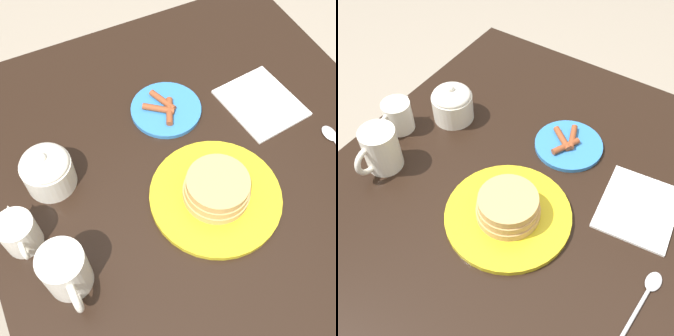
% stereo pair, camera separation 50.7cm
% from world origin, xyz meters
% --- Properties ---
extents(ground_plane, '(8.00, 8.00, 0.00)m').
position_xyz_m(ground_plane, '(0.00, 0.00, 0.00)').
color(ground_plane, gray).
extents(dining_table, '(1.14, 0.85, 0.73)m').
position_xyz_m(dining_table, '(0.00, 0.00, 0.60)').
color(dining_table, black).
rests_on(dining_table, ground_plane).
extents(pancake_plate, '(0.25, 0.25, 0.06)m').
position_xyz_m(pancake_plate, '(-0.02, -0.01, 0.75)').
color(pancake_plate, gold).
rests_on(pancake_plate, dining_table).
extents(side_plate_bacon, '(0.15, 0.15, 0.02)m').
position_xyz_m(side_plate_bacon, '(-0.26, -0.00, 0.73)').
color(side_plate_bacon, '#337AC6').
rests_on(side_plate_bacon, dining_table).
extents(coffee_mug, '(0.11, 0.08, 0.10)m').
position_xyz_m(coffee_mug, '(0.01, -0.31, 0.78)').
color(coffee_mug, silver).
rests_on(coffee_mug, dining_table).
extents(creamer_pitcher, '(0.10, 0.07, 0.08)m').
position_xyz_m(creamer_pitcher, '(-0.10, -0.36, 0.77)').
color(creamer_pitcher, silver).
rests_on(creamer_pitcher, dining_table).
extents(sugar_bowl, '(0.10, 0.10, 0.09)m').
position_xyz_m(sugar_bowl, '(-0.19, -0.28, 0.77)').
color(sugar_bowl, silver).
rests_on(sugar_bowl, dining_table).
extents(napkin, '(0.19, 0.16, 0.01)m').
position_xyz_m(napkin, '(-0.18, 0.20, 0.73)').
color(napkin, white).
rests_on(napkin, dining_table).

